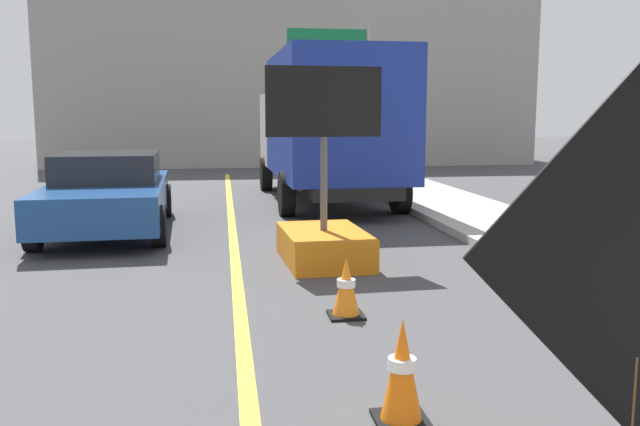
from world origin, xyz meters
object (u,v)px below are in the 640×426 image
(highway_guide_sign, at_px, (345,72))
(traffic_cone_near_sign, at_px, (402,372))
(traffic_cone_mid_lane, at_px, (346,288))
(pickup_car, at_px, (108,192))
(box_truck, at_px, (327,125))
(arrow_board_trailer, at_px, (324,228))

(highway_guide_sign, distance_m, traffic_cone_near_sign, 18.33)
(traffic_cone_mid_lane, bearing_deg, highway_guide_sign, 79.65)
(highway_guide_sign, bearing_deg, pickup_car, -121.66)
(box_truck, xyz_separation_m, traffic_cone_mid_lane, (-1.20, -8.95, -1.52))
(arrow_board_trailer, xyz_separation_m, highway_guide_sign, (2.66, 12.86, 2.94))
(box_truck, relative_size, highway_guide_sign, 1.50)
(arrow_board_trailer, relative_size, box_truck, 0.36)
(arrow_board_trailer, distance_m, pickup_car, 4.56)
(highway_guide_sign, distance_m, traffic_cone_mid_lane, 16.01)
(arrow_board_trailer, relative_size, pickup_car, 0.55)
(pickup_car, height_order, highway_guide_sign, highway_guide_sign)
(pickup_car, bearing_deg, box_truck, 36.82)
(arrow_board_trailer, relative_size, traffic_cone_mid_lane, 4.37)
(traffic_cone_near_sign, distance_m, traffic_cone_mid_lane, 2.39)
(box_truck, xyz_separation_m, pickup_car, (-4.44, -3.32, -1.13))
(highway_guide_sign, relative_size, traffic_cone_near_sign, 6.92)
(box_truck, height_order, highway_guide_sign, highway_guide_sign)
(arrow_board_trailer, bearing_deg, box_truck, 80.68)
(pickup_car, relative_size, highway_guide_sign, 0.98)
(traffic_cone_near_sign, xyz_separation_m, traffic_cone_mid_lane, (0.07, 2.39, -0.05))
(box_truck, height_order, traffic_cone_mid_lane, box_truck)
(traffic_cone_mid_lane, bearing_deg, pickup_car, 119.86)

